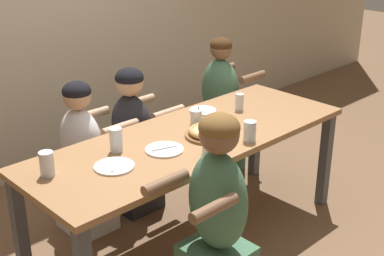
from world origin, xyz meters
The scene contains 16 objects.
ground_plane centered at (0.00, 0.00, 0.00)m, with size 18.00×18.00×0.00m, color brown.
dining_table centered at (0.00, 0.00, 0.70)m, with size 2.25×0.80×0.78m.
pizza_board_main centered at (0.06, -0.08, 0.81)m, with size 0.30×0.30×0.06m.
empty_plate_a centered at (0.35, 0.26, 0.79)m, with size 0.19×0.19×0.02m.
empty_plate_b centered at (-0.63, -0.03, 0.79)m, with size 0.23×0.23×0.02m.
empty_plate_c centered at (-0.28, -0.05, 0.79)m, with size 0.23×0.23×0.02m.
cocktail_glass_blue centered at (0.15, 0.12, 0.83)m, with size 0.08×0.08×0.13m.
drinking_glass_a centered at (-0.95, 0.14, 0.85)m, with size 0.08×0.08×0.14m.
drinking_glass_b centered at (0.56, 0.10, 0.83)m, with size 0.06×0.06×0.12m.
drinking_glass_c centered at (-0.13, -0.27, 0.84)m, with size 0.07×0.07×0.13m.
drinking_glass_d centered at (0.20, -0.31, 0.84)m, with size 0.08×0.08×0.13m.
drinking_glass_e centered at (-0.49, 0.14, 0.84)m, with size 0.08×0.08×0.15m.
diner_far_midleft centered at (-0.44, 0.62, 0.50)m, with size 0.51×0.40×1.10m.
diner_near_midleft centered at (-0.41, -0.62, 0.56)m, with size 0.51×0.40×1.21m.
diner_far_right centered at (0.92, 0.62, 0.53)m, with size 0.51×0.40×1.17m.
diner_far_center centered at (-0.01, 0.62, 0.51)m, with size 0.51×0.40×1.10m.
Camera 1 is at (-2.17, -2.27, 2.13)m, focal length 50.00 mm.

